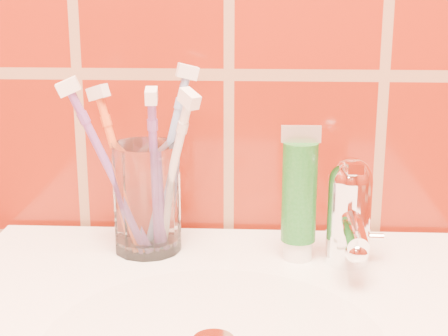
{
  "coord_description": "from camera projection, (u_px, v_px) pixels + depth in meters",
  "views": [
    {
      "loc": [
        0.04,
        0.39,
        1.15
      ],
      "look_at": [
        0.0,
        1.08,
        0.96
      ],
      "focal_mm": 55.0,
      "sensor_mm": 36.0,
      "label": 1
    }
  ],
  "objects": [
    {
      "name": "glass_tumbler",
      "position": [
        147.0,
        198.0,
        0.78
      ],
      "size": [
        0.09,
        0.09,
        0.13
      ],
      "primitive_type": "cylinder",
      "rotation": [
        0.0,
        0.0,
        0.22
      ],
      "color": "white",
      "rests_on": "pedestal_sink"
    },
    {
      "name": "toothpaste_tube",
      "position": [
        299.0,
        198.0,
        0.75
      ],
      "size": [
        0.04,
        0.04,
        0.15
      ],
      "rotation": [
        0.0,
        0.0,
        0.02
      ],
      "color": "white",
      "rests_on": "pedestal_sink"
    },
    {
      "name": "faucet",
      "position": [
        349.0,
        209.0,
        0.74
      ],
      "size": [
        0.05,
        0.11,
        0.12
      ],
      "color": "white",
      "rests_on": "pedestal_sink"
    },
    {
      "name": "toothbrush_0",
      "position": [
        167.0,
        159.0,
        0.78
      ],
      "size": [
        0.11,
        0.1,
        0.22
      ],
      "primitive_type": null,
      "rotation": [
        0.25,
        0.0,
        1.85
      ],
      "color": "#7B9DDB",
      "rests_on": "glass_tumbler"
    },
    {
      "name": "toothbrush_1",
      "position": [
        121.0,
        171.0,
        0.77
      ],
      "size": [
        0.13,
        0.11,
        0.2
      ],
      "primitive_type": null,
      "rotation": [
        0.31,
        0.0,
        -2.07
      ],
      "color": "orange",
      "rests_on": "glass_tumbler"
    },
    {
      "name": "toothbrush_2",
      "position": [
        110.0,
        171.0,
        0.75
      ],
      "size": [
        0.14,
        0.12,
        0.21
      ],
      "primitive_type": null,
      "rotation": [
        0.4,
        0.0,
        -1.37
      ],
      "color": "#754798",
      "rests_on": "glass_tumbler"
    },
    {
      "name": "toothbrush_3",
      "position": [
        171.0,
        175.0,
        0.75
      ],
      "size": [
        0.15,
        0.15,
        0.21
      ],
      "primitive_type": null,
      "rotation": [
        0.37,
        0.0,
        0.74
      ],
      "color": "silver",
      "rests_on": "glass_tumbler"
    },
    {
      "name": "toothbrush_4",
      "position": [
        154.0,
        174.0,
        0.76
      ],
      "size": [
        0.03,
        0.08,
        0.2
      ],
      "primitive_type": null,
      "rotation": [
        0.15,
        0.0,
        0.09
      ],
      "color": "#7F4BA1",
      "rests_on": "glass_tumbler"
    }
  ]
}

